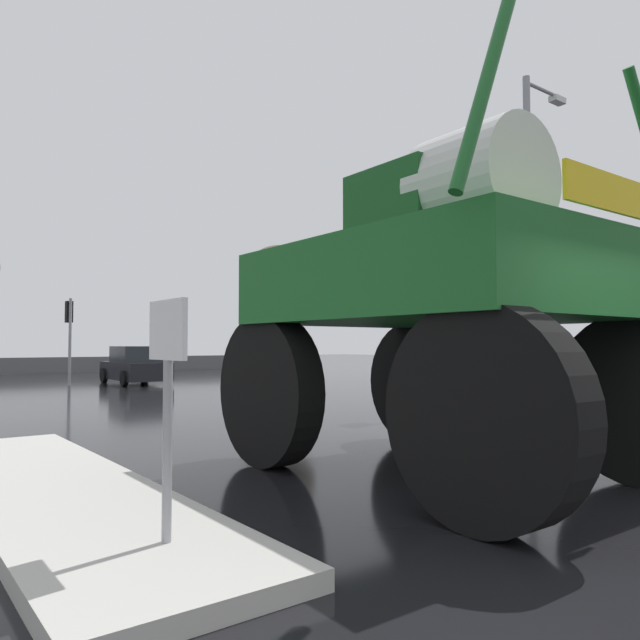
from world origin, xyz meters
TOP-DOWN VIEW (x-y plane):
  - ground_plane at (0.00, 18.00)m, footprint 120.00×120.00m
  - median_island at (-3.99, 5.26)m, footprint 1.65×7.13m
  - lane_arrow_sign at (-3.81, 2.83)m, footprint 0.07×0.60m
  - oversize_sprayer at (-0.03, 3.52)m, footprint 4.03×5.35m
  - sedan_ahead at (3.06, 22.44)m, footprint 1.98×4.15m
  - traffic_signal_near_right at (4.21, 7.90)m, footprint 0.24×0.54m
  - traffic_signal_far_left at (0.67, 23.20)m, footprint 0.24×0.55m
  - streetlight_near_right at (7.87, 7.44)m, footprint 1.78×0.24m
  - bare_tree_right at (9.59, 21.73)m, footprint 3.35×3.35m
  - roadside_barrier at (0.00, 33.54)m, footprint 29.13×0.24m

SIDE VIEW (x-z plane):
  - ground_plane at x=0.00m, z-range 0.00..0.00m
  - median_island at x=-3.99m, z-range 0.00..0.15m
  - roadside_barrier at x=0.00m, z-range 0.00..0.90m
  - sedan_ahead at x=3.06m, z-range -0.05..1.47m
  - lane_arrow_sign at x=-3.81m, z-range 0.48..2.22m
  - oversize_sprayer at x=-0.03m, z-range -0.23..4.50m
  - traffic_signal_far_left at x=0.67m, z-range 0.77..4.17m
  - traffic_signal_near_right at x=4.21m, z-range 0.91..4.88m
  - streetlight_near_right at x=7.87m, z-range 0.44..8.91m
  - bare_tree_right at x=9.59m, z-range 1.64..7.86m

